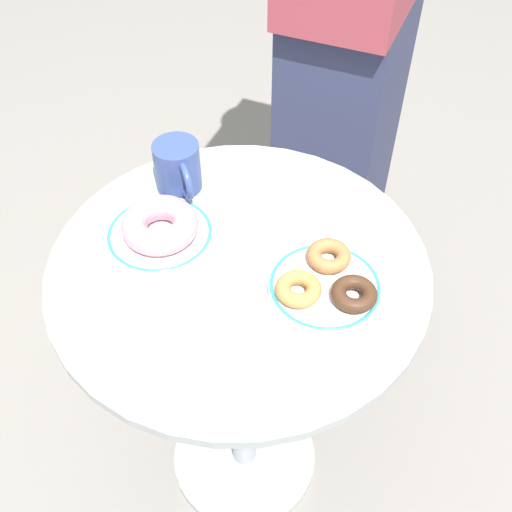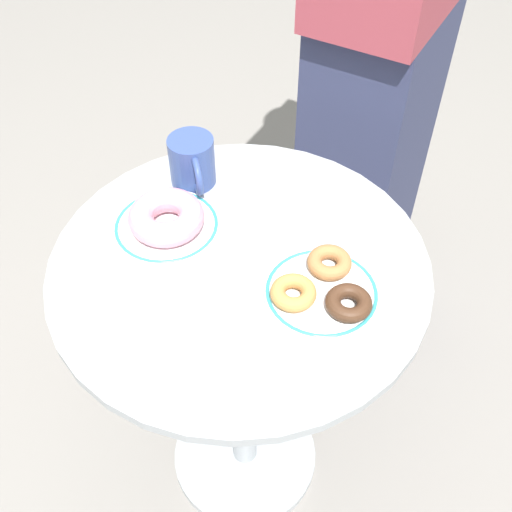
# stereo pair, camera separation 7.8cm
# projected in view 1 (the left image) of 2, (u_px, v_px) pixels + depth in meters

# --- Properties ---
(ground_plane) EXTENTS (7.00, 7.00, 0.02)m
(ground_plane) POSITION_uv_depth(u_px,v_px,m) (245.00, 460.00, 1.52)
(ground_plane) COLOR gray
(cafe_table) EXTENTS (0.61, 0.61, 0.72)m
(cafe_table) POSITION_uv_depth(u_px,v_px,m) (241.00, 349.00, 1.16)
(cafe_table) COLOR #999EA3
(cafe_table) RESTS_ON ground
(plate_left) EXTENTS (0.18, 0.18, 0.01)m
(plate_left) POSITION_uv_depth(u_px,v_px,m) (160.00, 234.00, 1.02)
(plate_left) COLOR white
(plate_left) RESTS_ON cafe_table
(plate_right) EXTENTS (0.18, 0.18, 0.01)m
(plate_right) POSITION_uv_depth(u_px,v_px,m) (325.00, 287.00, 0.94)
(plate_right) COLOR white
(plate_right) RESTS_ON cafe_table
(donut_pink_frosted) EXTENTS (0.16, 0.16, 0.04)m
(donut_pink_frosted) POSITION_uv_depth(u_px,v_px,m) (160.00, 225.00, 1.00)
(donut_pink_frosted) COLOR pink
(donut_pink_frosted) RESTS_ON plate_left
(donut_chocolate) EXTENTS (0.10, 0.10, 0.02)m
(donut_chocolate) POSITION_uv_depth(u_px,v_px,m) (354.00, 294.00, 0.91)
(donut_chocolate) COLOR #422819
(donut_chocolate) RESTS_ON plate_right
(donut_cinnamon) EXTENTS (0.09, 0.09, 0.02)m
(donut_cinnamon) POSITION_uv_depth(u_px,v_px,m) (329.00, 256.00, 0.96)
(donut_cinnamon) COLOR #A36B3D
(donut_cinnamon) RESTS_ON plate_right
(donut_old_fashioned) EXTENTS (0.08, 0.08, 0.02)m
(donut_old_fashioned) POSITION_uv_depth(u_px,v_px,m) (297.00, 290.00, 0.92)
(donut_old_fashioned) COLOR #BC7F42
(donut_old_fashioned) RESTS_ON plate_right
(paper_napkin) EXTENTS (0.15, 0.14, 0.01)m
(paper_napkin) POSITION_uv_depth(u_px,v_px,m) (160.00, 344.00, 0.88)
(paper_napkin) COLOR white
(paper_napkin) RESTS_ON cafe_table
(coffee_mug) EXTENTS (0.11, 0.09, 0.09)m
(coffee_mug) POSITION_uv_depth(u_px,v_px,m) (178.00, 168.00, 1.07)
(coffee_mug) COLOR #334784
(coffee_mug) RESTS_ON cafe_table
(person_figure) EXTENTS (0.32, 0.43, 1.69)m
(person_figure) POSITION_uv_depth(u_px,v_px,m) (351.00, 33.00, 1.26)
(person_figure) COLOR #2D3351
(person_figure) RESTS_ON ground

